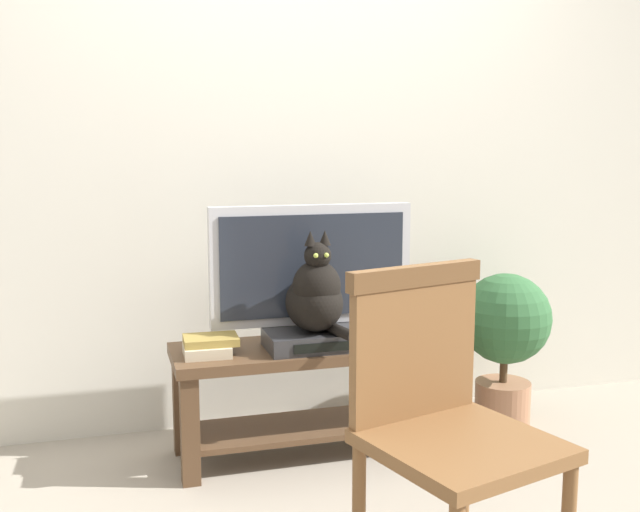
{
  "coord_description": "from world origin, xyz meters",
  "views": [
    {
      "loc": [
        -0.84,
        -2.46,
        1.3
      ],
      "look_at": [
        -0.01,
        0.4,
        0.85
      ],
      "focal_mm": 41.87,
      "sensor_mm": 36.0,
      "label": 1
    }
  ],
  "objects": [
    {
      "name": "ground_plane",
      "position": [
        0.0,
        0.0,
        0.0
      ],
      "size": [
        12.0,
        12.0,
        0.0
      ],
      "primitive_type": "plane",
      "color": "gray"
    },
    {
      "name": "back_wall",
      "position": [
        0.0,
        0.95,
        1.4
      ],
      "size": [
        7.0,
        0.12,
        2.8
      ],
      "primitive_type": "cube",
      "color": "beige",
      "rests_on": "ground"
    },
    {
      "name": "tv_stand",
      "position": [
        -0.01,
        0.45,
        0.33
      ],
      "size": [
        1.2,
        0.41,
        0.47
      ],
      "color": "#513823",
      "rests_on": "ground"
    },
    {
      "name": "tv",
      "position": [
        -0.01,
        0.52,
        0.78
      ],
      "size": [
        0.86,
        0.2,
        0.58
      ],
      "color": "#B7B7BC",
      "rests_on": "tv_stand"
    },
    {
      "name": "media_box",
      "position": [
        -0.04,
        0.4,
        0.51
      ],
      "size": [
        0.39,
        0.26,
        0.07
      ],
      "color": "#2D2D30",
      "rests_on": "tv_stand"
    },
    {
      "name": "cat",
      "position": [
        -0.04,
        0.38,
        0.7
      ],
      "size": [
        0.23,
        0.37,
        0.42
      ],
      "color": "black",
      "rests_on": "media_box"
    },
    {
      "name": "wooden_chair",
      "position": [
        0.05,
        -0.6,
        0.56
      ],
      "size": [
        0.58,
        0.58,
        0.95
      ],
      "color": "brown",
      "rests_on": "ground"
    },
    {
      "name": "book_stack",
      "position": [
        -0.47,
        0.41,
        0.51
      ],
      "size": [
        0.22,
        0.18,
        0.07
      ],
      "color": "beige",
      "rests_on": "tv_stand"
    },
    {
      "name": "potted_plant",
      "position": [
        0.89,
        0.49,
        0.44
      ],
      "size": [
        0.41,
        0.41,
        0.72
      ],
      "color": "#9E6B4C",
      "rests_on": "ground"
    }
  ]
}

